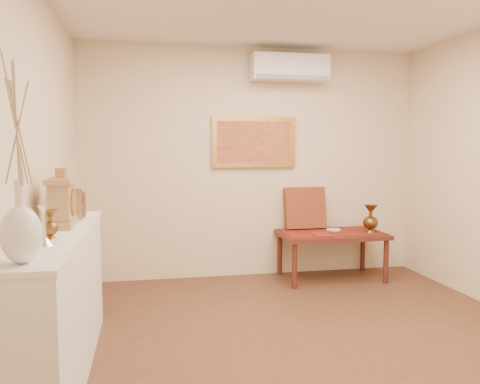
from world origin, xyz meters
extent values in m
plane|color=brown|center=(0.00, 0.00, 0.00)|extent=(4.50, 4.50, 0.00)
cube|color=beige|center=(0.00, 2.25, 1.35)|extent=(4.00, 0.02, 2.70)
cube|color=beige|center=(-2.00, 0.00, 1.35)|extent=(0.02, 4.50, 2.70)
cube|color=maroon|center=(0.85, 1.88, 0.55)|extent=(1.14, 0.59, 0.01)
cylinder|color=silver|center=(0.92, 1.98, 0.56)|extent=(0.17, 0.17, 0.01)
cube|color=maroon|center=(0.65, 1.71, 0.56)|extent=(0.20, 0.26, 0.01)
cube|color=#5A1213|center=(0.62, 2.15, 0.81)|extent=(0.50, 0.20, 0.51)
cube|color=white|center=(-1.82, 0.00, 0.47)|extent=(0.35, 2.00, 0.95)
cube|color=white|center=(-1.82, 0.00, 0.96)|extent=(0.37, 2.02, 0.03)
cube|color=tan|center=(-1.82, 0.22, 1.00)|extent=(0.16, 0.36, 0.05)
cube|color=tan|center=(-1.82, 0.22, 1.16)|extent=(0.14, 0.30, 0.25)
cylinder|color=beige|center=(-1.75, 0.22, 1.16)|extent=(0.01, 0.17, 0.17)
cylinder|color=#B17938|center=(-1.74, 0.22, 1.16)|extent=(0.01, 0.19, 0.19)
cube|color=tan|center=(-1.82, 0.22, 1.30)|extent=(0.17, 0.34, 0.04)
cube|color=#B17938|center=(-1.82, 0.22, 1.35)|extent=(0.06, 0.11, 0.07)
cube|color=tan|center=(-1.80, 0.59, 1.09)|extent=(0.15, 0.20, 0.22)
cube|color=#502018|center=(-1.73, 0.59, 1.04)|extent=(0.01, 0.17, 0.09)
cube|color=#502018|center=(-1.73, 0.59, 1.14)|extent=(0.01, 0.17, 0.09)
cube|color=tan|center=(-1.80, 0.59, 1.21)|extent=(0.16, 0.21, 0.02)
cube|color=#502018|center=(0.85, 1.88, 0.53)|extent=(1.20, 0.70, 0.05)
cylinder|color=#502018|center=(0.31, 1.59, 0.25)|extent=(0.06, 0.06, 0.50)
cylinder|color=#502018|center=(1.39, 1.59, 0.25)|extent=(0.06, 0.06, 0.50)
cylinder|color=#502018|center=(0.31, 2.17, 0.25)|extent=(0.06, 0.06, 0.50)
cylinder|color=#502018|center=(1.39, 2.17, 0.25)|extent=(0.06, 0.06, 0.50)
cube|color=#B17938|center=(0.00, 2.23, 1.60)|extent=(1.00, 0.05, 0.60)
cube|color=#C06842|center=(0.00, 2.20, 1.60)|extent=(0.88, 0.01, 0.48)
cube|color=silver|center=(0.40, 2.12, 2.45)|extent=(0.90, 0.24, 0.30)
cube|color=gray|center=(0.40, 2.00, 2.33)|extent=(0.86, 0.02, 0.05)
camera|label=1|loc=(-1.24, -3.17, 1.52)|focal=35.00mm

